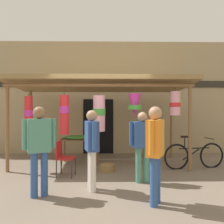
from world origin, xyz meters
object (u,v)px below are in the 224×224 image
at_px(display_table, 80,142).
at_px(flower_heap_on_table, 79,137).
at_px(vendor_in_orange, 155,147).
at_px(folding_chair, 63,155).
at_px(parked_bicycle, 194,156).
at_px(shopper_by_bananas, 142,141).
at_px(wicker_basket_by_table, 107,168).
at_px(customer_foreground, 39,144).
at_px(passerby_at_right, 92,143).

distance_m(display_table, flower_heap_on_table, 0.16).
xyz_separation_m(flower_heap_on_table, vendor_in_orange, (1.64, -3.00, 0.17)).
bearing_deg(flower_heap_on_table, display_table, 77.06).
relative_size(folding_chair, vendor_in_orange, 0.51).
bearing_deg(parked_bicycle, shopper_by_bananas, -143.13).
height_order(wicker_basket_by_table, customer_foreground, customer_foreground).
bearing_deg(folding_chair, customer_foreground, -97.69).
relative_size(wicker_basket_by_table, vendor_in_orange, 0.23).
height_order(folding_chair, vendor_in_orange, vendor_in_orange).
height_order(folding_chair, passerby_at_right, passerby_at_right).
distance_m(folding_chair, customer_foreground, 1.40).
height_order(customer_foreground, shopper_by_bananas, customer_foreground).
bearing_deg(folding_chair, display_table, 80.00).
distance_m(display_table, shopper_by_bananas, 2.47).
distance_m(folding_chair, parked_bicycle, 3.50).
bearing_deg(parked_bicycle, passerby_at_right, -147.92).
relative_size(wicker_basket_by_table, parked_bicycle, 0.22).
bearing_deg(vendor_in_orange, parked_bicycle, 56.83).
distance_m(flower_heap_on_table, customer_foreground, 2.65).
relative_size(flower_heap_on_table, wicker_basket_by_table, 2.20).
height_order(wicker_basket_by_table, vendor_in_orange, vendor_in_orange).
height_order(folding_chair, wicker_basket_by_table, folding_chair).
bearing_deg(shopper_by_bananas, wicker_basket_by_table, 130.52).
bearing_deg(customer_foreground, shopper_by_bananas, 21.85).
distance_m(display_table, passerby_at_right, 2.42).
xyz_separation_m(parked_bicycle, shopper_by_bananas, (-1.60, -1.20, 0.55)).
bearing_deg(vendor_in_orange, customer_foreground, 169.28).
bearing_deg(parked_bicycle, folding_chair, -168.54).
relative_size(flower_heap_on_table, folding_chair, 1.00).
distance_m(flower_heap_on_table, passerby_at_right, 2.35).
relative_size(customer_foreground, passerby_at_right, 1.04).
distance_m(vendor_in_orange, passerby_at_right, 1.32).
relative_size(flower_heap_on_table, customer_foreground, 0.51).
xyz_separation_m(flower_heap_on_table, wicker_basket_by_table, (0.83, -0.90, -0.70)).
distance_m(display_table, folding_chair, 1.39).
bearing_deg(customer_foreground, parked_bicycle, 29.05).
bearing_deg(shopper_by_bananas, folding_chair, 164.69).
height_order(parked_bicycle, shopper_by_bananas, shopper_by_bananas).
bearing_deg(flower_heap_on_table, vendor_in_orange, -61.35).
height_order(customer_foreground, passerby_at_right, customer_foreground).
distance_m(parked_bicycle, passerby_at_right, 3.21).
xyz_separation_m(wicker_basket_by_table, passerby_at_right, (-0.30, -1.39, 0.83)).
xyz_separation_m(display_table, parked_bicycle, (3.19, -0.67, -0.30)).
xyz_separation_m(display_table, wicker_basket_by_table, (0.81, -0.95, -0.55)).
relative_size(flower_heap_on_table, shopper_by_bananas, 0.54).
height_order(display_table, customer_foreground, customer_foreground).
height_order(flower_heap_on_table, wicker_basket_by_table, flower_heap_on_table).
xyz_separation_m(wicker_basket_by_table, shopper_by_bananas, (0.78, -0.91, 0.81)).
distance_m(folding_chair, wicker_basket_by_table, 1.20).
bearing_deg(passerby_at_right, wicker_basket_by_table, 77.94).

